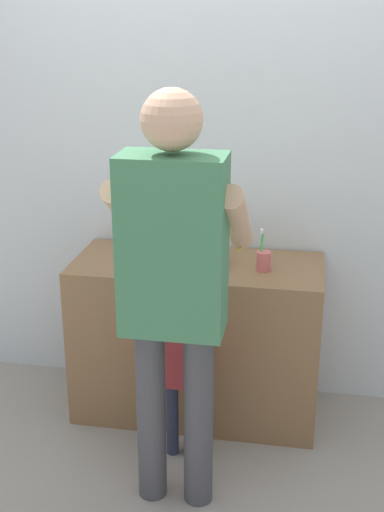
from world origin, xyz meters
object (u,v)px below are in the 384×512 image
object	(u,v)px
toothbrush_cup	(263,260)
soap_bottle	(144,244)
adult_parent	(174,271)
child_toddler	(182,361)

from	to	relation	value
toothbrush_cup	soap_bottle	xyz separation A→B (m)	(-0.61, 0.09, 0.02)
soap_bottle	adult_parent	bearing A→B (deg)	-67.23
toothbrush_cup	child_toddler	size ratio (longest dim) A/B	0.25
toothbrush_cup	adult_parent	size ratio (longest dim) A/B	0.12
child_toddler	adult_parent	size ratio (longest dim) A/B	0.47
adult_parent	child_toddler	bearing A→B (deg)	95.25
soap_bottle	child_toddler	distance (m)	0.67
child_toddler	adult_parent	bearing A→B (deg)	-84.75
toothbrush_cup	adult_parent	distance (m)	0.74
soap_bottle	child_toddler	xyz separation A→B (m)	(0.28, -0.45, -0.40)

